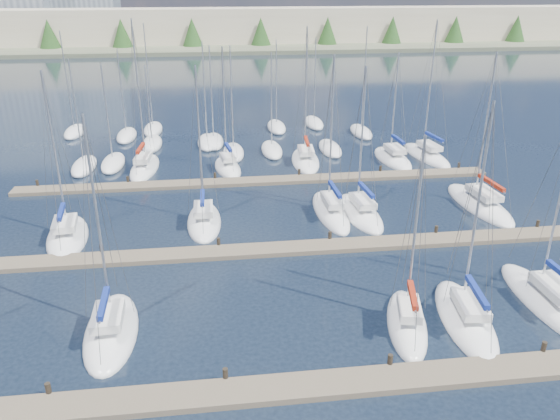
{
  "coord_description": "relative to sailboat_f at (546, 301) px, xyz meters",
  "views": [
    {
      "loc": [
        -4.04,
        -17.77,
        17.7
      ],
      "look_at": [
        0.0,
        14.0,
        4.0
      ],
      "focal_mm": 35.0,
      "sensor_mm": 36.0,
      "label": 1
    }
  ],
  "objects": [
    {
      "name": "sailboat_o",
      "position": [
        -17.63,
        26.93,
        0.02
      ],
      "size": [
        3.29,
        6.82,
        12.55
      ],
      "rotation": [
        0.0,
        0.0,
        0.14
      ],
      "color": "white",
      "rests_on": "ground"
    },
    {
      "name": "shoreline",
      "position": [
        -28.22,
        142.43,
        7.26
      ],
      "size": [
        400.0,
        60.0,
        38.0
      ],
      "color": "#666B51",
      "rests_on": "ground"
    },
    {
      "name": "sailboat_h",
      "position": [
        -29.92,
        12.65,
        -0.0
      ],
      "size": [
        3.81,
        7.86,
        12.81
      ],
      "rotation": [
        0.0,
        0.0,
        0.13
      ],
      "color": "white",
      "rests_on": "ground"
    },
    {
      "name": "sailboat_q",
      "position": [
        -0.33,
        27.67,
        -0.01
      ],
      "size": [
        3.25,
        8.11,
        11.64
      ],
      "rotation": [
        0.0,
        0.0,
        0.06
      ],
      "color": "white",
      "rests_on": "ground"
    },
    {
      "name": "sailboat_j",
      "position": [
        -19.95,
        14.09,
        0.0
      ],
      "size": [
        2.66,
        7.51,
        12.74
      ],
      "rotation": [
        0.0,
        0.0,
        -0.0
      ],
      "color": "white",
      "rests_on": "ground"
    },
    {
      "name": "sailboat_d",
      "position": [
        -8.87,
        -1.08,
        0.01
      ],
      "size": [
        3.63,
        7.07,
        11.41
      ],
      "rotation": [
        0.0,
        0.0,
        -0.23
      ],
      "color": "white",
      "rests_on": "ground"
    },
    {
      "name": "distant_boats",
      "position": [
        -19.27,
        36.43,
        0.11
      ],
      "size": [
        36.93,
        20.75,
        13.3
      ],
      "color": "#9EA0A5",
      "rests_on": "ground"
    },
    {
      "name": "sailboat_m",
      "position": [
        2.98,
        14.7,
        -0.01
      ],
      "size": [
        3.54,
        9.75,
        13.19
      ],
      "rotation": [
        0.0,
        0.0,
        0.06
      ],
      "color": "white",
      "rests_on": "ground"
    },
    {
      "name": "dock_near",
      "position": [
        -14.92,
        -5.32,
        -0.03
      ],
      "size": [
        44.0,
        1.93,
        1.1
      ],
      "color": "#6B5E4C",
      "rests_on": "ground"
    },
    {
      "name": "ground",
      "position": [
        -14.92,
        52.66,
        -0.18
      ],
      "size": [
        400.0,
        400.0,
        0.0
      ],
      "primitive_type": "plane",
      "color": "#182230",
      "rests_on": "ground"
    },
    {
      "name": "dock_far",
      "position": [
        -14.92,
        22.68,
        -0.03
      ],
      "size": [
        44.0,
        1.93,
        1.1
      ],
      "color": "#6B5E4C",
      "rests_on": "ground"
    },
    {
      "name": "sailboat_p",
      "position": [
        -9.52,
        28.28,
        0.01
      ],
      "size": [
        3.45,
        8.56,
        14.13
      ],
      "rotation": [
        0.0,
        0.0,
        -0.08
      ],
      "color": "white",
      "rests_on": "ground"
    },
    {
      "name": "sailboat_l",
      "position": [
        -7.42,
        14.19,
        -0.0
      ],
      "size": [
        3.17,
        8.3,
        12.42
      ],
      "rotation": [
        0.0,
        0.0,
        0.06
      ],
      "color": "white",
      "rests_on": "ground"
    },
    {
      "name": "sailboat_k",
      "position": [
        -9.77,
        14.68,
        0.01
      ],
      "size": [
        2.54,
        8.74,
        13.24
      ],
      "rotation": [
        0.0,
        0.0,
        0.02
      ],
      "color": "white",
      "rests_on": "ground"
    },
    {
      "name": "dock_mid",
      "position": [
        -14.92,
        8.68,
        -0.03
      ],
      "size": [
        44.0,
        1.93,
        1.1
      ],
      "color": "#6B5E4C",
      "rests_on": "ground"
    },
    {
      "name": "sailboat_n",
      "position": [
        -25.85,
        27.91,
        0.02
      ],
      "size": [
        3.19,
        8.54,
        15.0
      ],
      "rotation": [
        0.0,
        0.0,
        -0.08
      ],
      "color": "white",
      "rests_on": "ground"
    },
    {
      "name": "sailboat_r",
      "position": [
        3.61,
        28.31,
        0.01
      ],
      "size": [
        3.72,
        9.27,
        14.62
      ],
      "rotation": [
        0.0,
        0.0,
        0.12
      ],
      "color": "white",
      "rests_on": "ground"
    },
    {
      "name": "sailboat_c",
      "position": [
        -24.9,
        0.25,
        0.0
      ],
      "size": [
        3.06,
        7.57,
        12.61
      ],
      "rotation": [
        0.0,
        0.0,
        0.04
      ],
      "color": "white",
      "rests_on": "ground"
    },
    {
      "name": "sailboat_f",
      "position": [
        0.0,
        0.0,
        0.0
      ],
      "size": [
        2.66,
        9.2,
        13.07
      ],
      "rotation": [
        0.0,
        0.0,
        0.01
      ],
      "color": "white",
      "rests_on": "ground"
    },
    {
      "name": "sailboat_e",
      "position": [
        -5.47,
        -1.02,
        0.01
      ],
      "size": [
        3.65,
        8.39,
        12.96
      ],
      "rotation": [
        0.0,
        0.0,
        -0.13
      ],
      "color": "white",
      "rests_on": "ground"
    }
  ]
}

